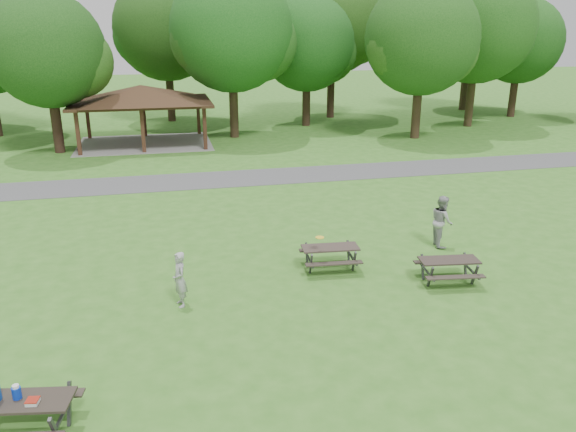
# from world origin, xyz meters

# --- Properties ---
(ground) EXTENTS (160.00, 160.00, 0.00)m
(ground) POSITION_xyz_m (0.00, 0.00, 0.00)
(ground) COLOR #357120
(ground) RESTS_ON ground
(asphalt_path) EXTENTS (120.00, 3.20, 0.02)m
(asphalt_path) POSITION_xyz_m (0.00, 14.00, 0.01)
(asphalt_path) COLOR #49494C
(asphalt_path) RESTS_ON ground
(pavilion) EXTENTS (8.60, 7.01, 3.76)m
(pavilion) POSITION_xyz_m (-4.00, 24.00, 3.06)
(pavilion) COLOR #381F14
(pavilion) RESTS_ON ground
(tree_row_d) EXTENTS (6.93, 6.60, 9.27)m
(tree_row_d) POSITION_xyz_m (-8.92, 22.53, 5.77)
(tree_row_d) COLOR black
(tree_row_d) RESTS_ON ground
(tree_row_e) EXTENTS (8.40, 8.00, 11.02)m
(tree_row_e) POSITION_xyz_m (2.10, 25.03, 6.78)
(tree_row_e) COLOR black
(tree_row_e) RESTS_ON ground
(tree_row_f) EXTENTS (7.35, 7.00, 9.55)m
(tree_row_f) POSITION_xyz_m (8.09, 28.53, 5.84)
(tree_row_f) COLOR black
(tree_row_f) RESTS_ON ground
(tree_row_g) EXTENTS (7.77, 7.40, 10.25)m
(tree_row_g) POSITION_xyz_m (14.09, 22.03, 6.33)
(tree_row_g) COLOR #302115
(tree_row_g) RESTS_ON ground
(tree_row_h) EXTENTS (8.61, 8.20, 11.37)m
(tree_row_h) POSITION_xyz_m (20.10, 25.53, 7.03)
(tree_row_h) COLOR #302315
(tree_row_h) RESTS_ON ground
(tree_row_i) EXTENTS (7.14, 6.80, 9.52)m
(tree_row_i) POSITION_xyz_m (26.08, 29.03, 5.91)
(tree_row_i) COLOR black
(tree_row_i) RESTS_ON ground
(tree_deep_b) EXTENTS (8.40, 8.00, 11.13)m
(tree_deep_b) POSITION_xyz_m (-1.90, 33.03, 6.89)
(tree_deep_b) COLOR black
(tree_deep_b) RESTS_ON ground
(tree_deep_c) EXTENTS (8.82, 8.40, 11.90)m
(tree_deep_c) POSITION_xyz_m (11.10, 32.03, 7.44)
(tree_deep_c) COLOR black
(tree_deep_c) RESTS_ON ground
(tree_deep_d) EXTENTS (8.40, 8.00, 11.27)m
(tree_deep_d) POSITION_xyz_m (24.10, 33.53, 7.03)
(tree_deep_d) COLOR black
(tree_deep_d) RESTS_ON ground
(picnic_table_near) EXTENTS (2.12, 1.82, 1.32)m
(picnic_table_near) POSITION_xyz_m (-6.02, -3.70, 0.76)
(picnic_table_near) COLOR black
(picnic_table_near) RESTS_ON ground
(picnic_table_middle) EXTENTS (1.89, 1.56, 0.77)m
(picnic_table_middle) POSITION_xyz_m (1.99, 2.37, 0.57)
(picnic_table_middle) COLOR #322824
(picnic_table_middle) RESTS_ON ground
(picnic_table_far) EXTENTS (1.92, 1.62, 0.76)m
(picnic_table_far) POSITION_xyz_m (5.16, 0.65, 0.56)
(picnic_table_far) COLOR #2C241F
(picnic_table_far) RESTS_ON ground
(frisbee_in_flight) EXTENTS (0.32, 0.32, 0.02)m
(frisbee_in_flight) POSITION_xyz_m (1.56, 2.11, 1.20)
(frisbee_in_flight) COLOR yellow
(frisbee_in_flight) RESTS_ON ground
(frisbee_thrower) EXTENTS (0.50, 0.64, 1.56)m
(frisbee_thrower) POSITION_xyz_m (-2.72, 0.92, 0.78)
(frisbee_thrower) COLOR #A4A4A6
(frisbee_thrower) RESTS_ON ground
(frisbee_catcher) EXTENTS (0.80, 0.97, 1.81)m
(frisbee_catcher) POSITION_xyz_m (6.34, 3.42, 0.90)
(frisbee_catcher) COLOR #9D9DA0
(frisbee_catcher) RESTS_ON ground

